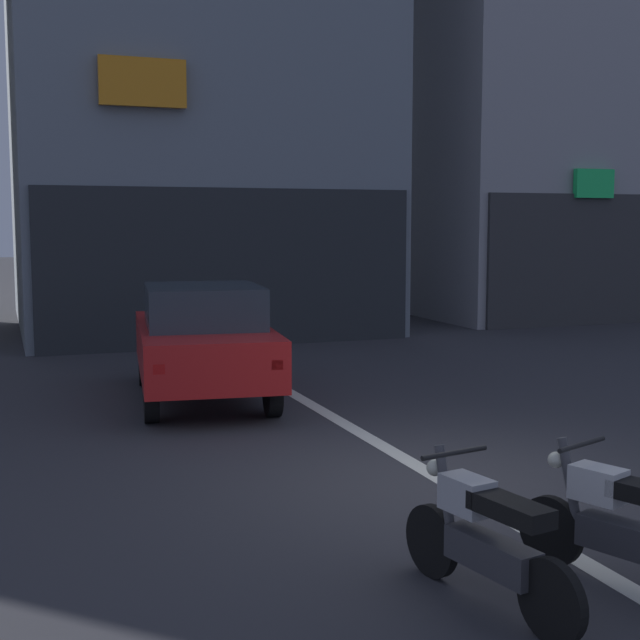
# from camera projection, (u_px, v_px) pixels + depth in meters

# --- Properties ---
(ground_plane) EXTENTS (120.00, 120.00, 0.00)m
(ground_plane) POSITION_uv_depth(u_px,v_px,m) (445.00, 483.00, 8.44)
(ground_plane) COLOR #333338
(lane_centre_line) EXTENTS (0.20, 18.00, 0.01)m
(lane_centre_line) POSITION_uv_depth(u_px,v_px,m) (267.00, 379.00, 14.04)
(lane_centre_line) COLOR silver
(lane_centre_line) RESTS_ON ground
(car_red_crossing_near) EXTENTS (2.26, 4.29, 1.64)m
(car_red_crossing_near) POSITION_uv_depth(u_px,v_px,m) (203.00, 338.00, 12.27)
(car_red_crossing_near) COLOR black
(car_red_crossing_near) RESTS_ON ground
(motorcycle_silver_row_leftmost) EXTENTS (0.55, 1.65, 0.98)m
(motorcycle_silver_row_leftmost) POSITION_uv_depth(u_px,v_px,m) (486.00, 538.00, 5.68)
(motorcycle_silver_row_leftmost) COLOR black
(motorcycle_silver_row_leftmost) RESTS_ON ground
(motorcycle_white_row_left_mid) EXTENTS (0.72, 1.58, 0.98)m
(motorcycle_white_row_left_mid) POSITION_uv_depth(u_px,v_px,m) (622.00, 525.00, 5.94)
(motorcycle_white_row_left_mid) COLOR black
(motorcycle_white_row_left_mid) RESTS_ON ground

